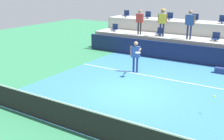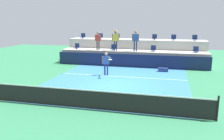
{
  "view_description": "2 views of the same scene",
  "coord_description": "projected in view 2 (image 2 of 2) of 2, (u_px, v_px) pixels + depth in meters",
  "views": [
    {
      "loc": [
        5.11,
        -9.89,
        4.43
      ],
      "look_at": [
        -0.42,
        -1.01,
        1.2
      ],
      "focal_mm": 43.71,
      "sensor_mm": 36.0,
      "label": 1
    },
    {
      "loc": [
        3.24,
        -13.58,
        4.02
      ],
      "look_at": [
        0.08,
        -0.8,
        1.17
      ],
      "focal_mm": 37.86,
      "sensor_mm": 36.0,
      "label": 2
    }
  ],
  "objects": [
    {
      "name": "stadium_chair_upper_mid_left",
      "position": [
        117.0,
        37.0,
        23.0
      ],
      "size": [
        0.44,
        0.4,
        0.52
      ],
      "color": "#2D2D33",
      "rests_on": "seating_tier_upper"
    },
    {
      "name": "spectator_in_white",
      "position": [
        98.0,
        39.0,
        21.25
      ],
      "size": [
        0.58,
        0.23,
        1.67
      ],
      "color": "#2D2D33",
      "rests_on": "seating_tier_lower"
    },
    {
      "name": "equipment_bag",
      "position": [
        163.0,
        70.0,
        18.37
      ],
      "size": [
        0.76,
        0.28,
        0.3
      ],
      "primitive_type": "cube",
      "color": "navy",
      "rests_on": "ground_plane"
    },
    {
      "name": "seating_tier_lower",
      "position": [
        133.0,
        57.0,
        21.29
      ],
      "size": [
        13.0,
        1.8,
        1.25
      ],
      "primitive_type": "cube",
      "color": "#ADAAA3",
      "rests_on": "ground_plane"
    },
    {
      "name": "stadium_chair_upper_far_left",
      "position": [
        83.0,
        36.0,
        23.84
      ],
      "size": [
        0.44,
        0.4,
        0.52
      ],
      "color": "#2D2D33",
      "rests_on": "seating_tier_upper"
    },
    {
      "name": "stadium_chair_upper_mid_right",
      "position": [
        154.0,
        38.0,
        22.16
      ],
      "size": [
        0.44,
        0.4,
        0.52
      ],
      "color": "#2D2D33",
      "rests_on": "seating_tier_upper"
    },
    {
      "name": "spectator_in_grey",
      "position": [
        136.0,
        39.0,
        20.43
      ],
      "size": [
        0.62,
        0.24,
        1.79
      ],
      "color": "navy",
      "rests_on": "seating_tier_lower"
    },
    {
      "name": "court_service_line",
      "position": [
        122.0,
        77.0,
        16.77
      ],
      "size": [
        9.0,
        0.06,
        0.0
      ],
      "primitive_type": "cube",
      "color": "white",
      "rests_on": "ground_plane"
    },
    {
      "name": "sponsor_backboard",
      "position": [
        130.0,
        61.0,
        20.07
      ],
      "size": [
        13.0,
        0.16,
        1.1
      ],
      "primitive_type": "cube",
      "color": "#141E42",
      "rests_on": "ground_plane"
    },
    {
      "name": "stadium_chair_upper_left",
      "position": [
        100.0,
        37.0,
        23.41
      ],
      "size": [
        0.44,
        0.4,
        0.52
      ],
      "color": "#2D2D33",
      "rests_on": "seating_tier_upper"
    },
    {
      "name": "stadium_chair_lower_far_right",
      "position": [
        196.0,
        50.0,
        19.79
      ],
      "size": [
        0.44,
        0.4,
        0.52
      ],
      "color": "#2D2D33",
      "rests_on": "seating_tier_lower"
    },
    {
      "name": "stadium_chair_lower_far_left",
      "position": [
        77.0,
        47.0,
        22.3
      ],
      "size": [
        0.44,
        0.4,
        0.52
      ],
      "color": "#2D2D33",
      "rests_on": "seating_tier_lower"
    },
    {
      "name": "seating_tier_upper",
      "position": [
        136.0,
        50.0,
        22.91
      ],
      "size": [
        13.0,
        1.8,
        2.1
      ],
      "primitive_type": "cube",
      "color": "#ADAAA3",
      "rests_on": "ground_plane"
    },
    {
      "name": "stadium_chair_lower_left",
      "position": [
        113.0,
        48.0,
        21.46
      ],
      "size": [
        0.44,
        0.4,
        0.52
      ],
      "color": "#2D2D33",
      "rests_on": "seating_tier_lower"
    },
    {
      "name": "stadium_chair_lower_right",
      "position": [
        153.0,
        49.0,
        20.62
      ],
      "size": [
        0.44,
        0.4,
        0.52
      ],
      "color": "#2D2D33",
      "rests_on": "seating_tier_lower"
    },
    {
      "name": "tennis_player",
      "position": [
        106.0,
        61.0,
        16.97
      ],
      "size": [
        0.98,
        1.13,
        1.68
      ],
      "color": "navy",
      "rests_on": "ground_plane"
    },
    {
      "name": "spectator_with_hat",
      "position": [
        115.0,
        38.0,
        20.84
      ],
      "size": [
        0.61,
        0.49,
        1.8
      ],
      "color": "navy",
      "rests_on": "seating_tier_lower"
    },
    {
      "name": "ground_plane",
      "position": [
        114.0,
        86.0,
        14.5
      ],
      "size": [
        40.0,
        40.0,
        0.0
      ],
      "primitive_type": "plane",
      "color": "#2D754C"
    },
    {
      "name": "stadium_chair_upper_right",
      "position": [
        174.0,
        38.0,
        21.75
      ],
      "size": [
        0.44,
        0.4,
        0.52
      ],
      "color": "#2D2D33",
      "rests_on": "seating_tier_upper"
    },
    {
      "name": "stadium_chair_upper_center",
      "position": [
        136.0,
        37.0,
        22.58
      ],
      "size": [
        0.44,
        0.4,
        0.52
      ],
      "color": "#2D2D33",
      "rests_on": "seating_tier_upper"
    },
    {
      "name": "stadium_chair_upper_far_right",
      "position": [
        195.0,
        38.0,
        21.32
      ],
      "size": [
        0.44,
        0.4,
        0.52
      ],
      "color": "#2D2D33",
      "rests_on": "seating_tier_upper"
    },
    {
      "name": "tennis_ball",
      "position": [
        173.0,
        80.0,
        13.09
      ],
      "size": [
        0.07,
        0.07,
        0.07
      ],
      "color": "#CCE033"
    },
    {
      "name": "court_inner_paint",
      "position": [
        117.0,
        82.0,
        15.45
      ],
      "size": [
        9.0,
        10.0,
        0.01
      ],
      "primitive_type": "cube",
      "color": "teal",
      "rests_on": "ground_plane"
    },
    {
      "name": "tennis_net",
      "position": [
        93.0,
        99.0,
        10.6
      ],
      "size": [
        10.48,
        0.08,
        1.07
      ],
      "color": "black",
      "rests_on": "ground_plane"
    }
  ]
}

